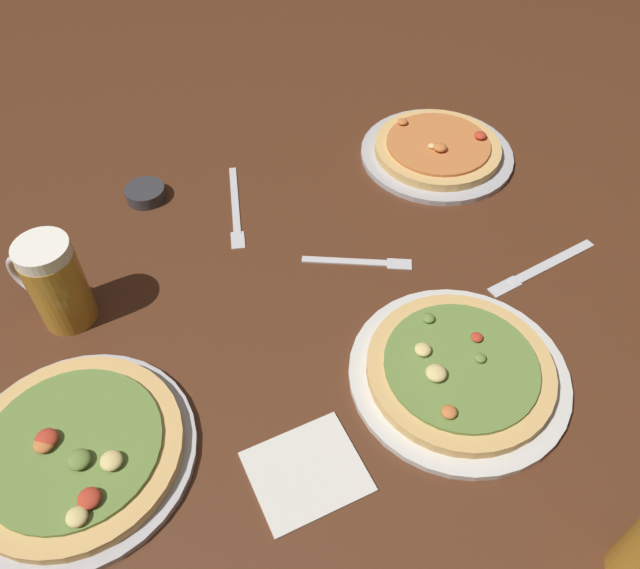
% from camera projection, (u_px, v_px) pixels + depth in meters
% --- Properties ---
extents(ground_plane, '(2.40, 2.40, 0.03)m').
position_uv_depth(ground_plane, '(320.00, 298.00, 1.10)').
color(ground_plane, '#4C2816').
extents(pizza_plate_near, '(0.34, 0.34, 0.05)m').
position_uv_depth(pizza_plate_near, '(459.00, 371.00, 0.96)').
color(pizza_plate_near, silver).
rests_on(pizza_plate_near, ground_plane).
extents(pizza_plate_far, '(0.32, 0.32, 0.05)m').
position_uv_depth(pizza_plate_far, '(437.00, 150.00, 1.33)').
color(pizza_plate_far, '#B2B2B7').
rests_on(pizza_plate_far, ground_plane).
extents(pizza_plate_side, '(0.33, 0.33, 0.05)m').
position_uv_depth(pizza_plate_side, '(75.00, 452.00, 0.87)').
color(pizza_plate_side, '#B2B2B7').
rests_on(pizza_plate_side, ground_plane).
extents(beer_mug_amber, '(0.14, 0.09, 0.17)m').
position_uv_depth(beer_mug_amber, '(55.00, 283.00, 0.99)').
color(beer_mug_amber, '#B27A23').
rests_on(beer_mug_amber, ground_plane).
extents(ramekin_sauce, '(0.08, 0.08, 0.03)m').
position_uv_depth(ramekin_sauce, '(146.00, 193.00, 1.24)').
color(ramekin_sauce, '#333338').
rests_on(ramekin_sauce, ground_plane).
extents(napkin_folded, '(0.19, 0.19, 0.01)m').
position_uv_depth(napkin_folded, '(307.00, 471.00, 0.87)').
color(napkin_folded, silver).
rests_on(napkin_folded, ground_plane).
extents(fork_left, '(0.05, 0.24, 0.01)m').
position_uv_depth(fork_left, '(235.00, 207.00, 1.23)').
color(fork_left, silver).
rests_on(fork_left, ground_plane).
extents(fork_spare, '(0.20, 0.03, 0.01)m').
position_uv_depth(fork_spare, '(360.00, 261.00, 1.13)').
color(fork_spare, silver).
rests_on(fork_spare, ground_plane).
extents(knife_spare, '(0.21, 0.14, 0.01)m').
position_uv_depth(knife_spare, '(542.00, 267.00, 1.12)').
color(knife_spare, silver).
rests_on(knife_spare, ground_plane).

